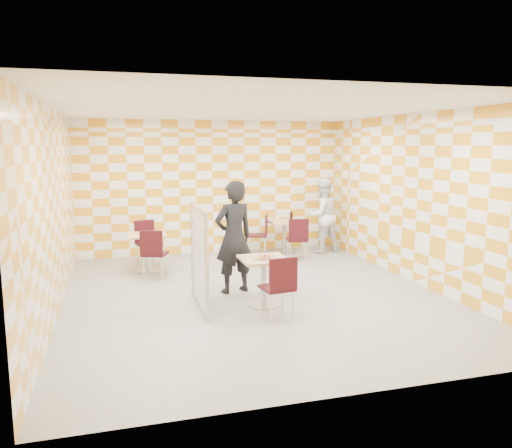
% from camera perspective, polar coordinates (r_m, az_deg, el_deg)
% --- Properties ---
extents(room_shell, '(7.00, 7.00, 7.00)m').
position_cam_1_polar(room_shell, '(8.53, -1.27, 2.64)').
color(room_shell, '#979792').
rests_on(room_shell, ground).
extents(main_table, '(0.70, 0.70, 0.75)m').
position_cam_1_polar(main_table, '(7.64, 0.91, -5.67)').
color(main_table, tan).
rests_on(main_table, ground).
extents(second_table, '(0.70, 0.70, 0.75)m').
position_cam_1_polar(second_table, '(11.34, 3.27, -0.86)').
color(second_table, tan).
rests_on(second_table, ground).
extents(empty_table, '(0.70, 0.70, 0.75)m').
position_cam_1_polar(empty_table, '(9.91, -12.28, -2.48)').
color(empty_table, tan).
rests_on(empty_table, ground).
extents(chair_main_front, '(0.47, 0.48, 0.92)m').
position_cam_1_polar(chair_main_front, '(6.98, 2.74, -6.77)').
color(chair_main_front, black).
rests_on(chair_main_front, ground).
extents(chair_second_front, '(0.48, 0.49, 0.92)m').
position_cam_1_polar(chair_second_front, '(10.60, 4.78, -1.38)').
color(chair_second_front, black).
rests_on(chair_second_front, ground).
extents(chair_second_side, '(0.55, 0.54, 0.92)m').
position_cam_1_polar(chair_second_side, '(11.17, 0.65, -0.82)').
color(chair_second_side, black).
rests_on(chair_second_side, ground).
extents(chair_empty_near, '(0.55, 0.55, 0.92)m').
position_cam_1_polar(chair_empty_near, '(9.35, -11.66, -2.92)').
color(chair_empty_near, black).
rests_on(chair_empty_near, ground).
extents(chair_empty_far, '(0.52, 0.53, 0.92)m').
position_cam_1_polar(chair_empty_far, '(10.47, -12.43, -1.69)').
color(chair_empty_far, black).
rests_on(chair_empty_far, ground).
extents(partition, '(0.08, 1.38, 1.55)m').
position_cam_1_polar(partition, '(7.49, -6.51, -3.81)').
color(partition, white).
rests_on(partition, ground).
extents(man_dark, '(0.78, 0.62, 1.87)m').
position_cam_1_polar(man_dark, '(8.26, -2.56, -1.52)').
color(man_dark, black).
rests_on(man_dark, ground).
extents(man_white, '(0.93, 0.78, 1.72)m').
position_cam_1_polar(man_white, '(11.53, 7.56, 0.99)').
color(man_white, white).
rests_on(man_white, ground).
extents(pizza_on_foil, '(0.40, 0.40, 0.04)m').
position_cam_1_polar(pizza_on_foil, '(7.56, 0.95, -3.80)').
color(pizza_on_foil, silver).
rests_on(pizza_on_foil, main_table).
extents(sport_bottle, '(0.06, 0.06, 0.20)m').
position_cam_1_polar(sport_bottle, '(11.40, 2.47, 0.86)').
color(sport_bottle, white).
rests_on(sport_bottle, second_table).
extents(soda_bottle, '(0.07, 0.07, 0.23)m').
position_cam_1_polar(soda_bottle, '(11.35, 4.06, 0.90)').
color(soda_bottle, black).
rests_on(soda_bottle, second_table).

